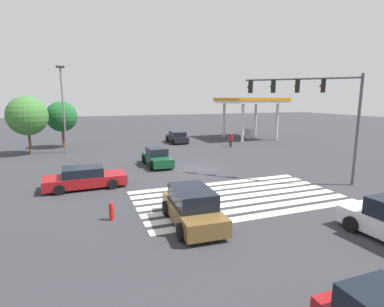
% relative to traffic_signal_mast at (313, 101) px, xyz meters
% --- Properties ---
extents(ground_plane, '(154.73, 154.73, 0.00)m').
position_rel_traffic_signal_mast_xyz_m(ground_plane, '(-6.16, 6.16, -5.35)').
color(ground_plane, '#333338').
extents(crosswalk_markings, '(11.65, 6.30, 0.01)m').
position_rel_traffic_signal_mast_xyz_m(crosswalk_markings, '(-6.16, -1.38, -5.34)').
color(crosswalk_markings, silver).
rests_on(crosswalk_markings, ground_plane).
extents(traffic_signal_mast, '(5.24, 5.24, 7.03)m').
position_rel_traffic_signal_mast_xyz_m(traffic_signal_mast, '(0.00, 0.00, 0.00)').
color(traffic_signal_mast, '#47474C').
rests_on(traffic_signal_mast, ground_plane).
extents(car_1, '(1.97, 4.39, 1.48)m').
position_rel_traffic_signal_mast_xyz_m(car_1, '(-8.52, 8.13, -4.67)').
color(car_1, '#144728').
rests_on(car_1, ground_plane).
extents(car_2, '(2.24, 4.46, 1.60)m').
position_rel_traffic_signal_mast_xyz_m(car_2, '(-9.92, -3.92, -4.58)').
color(car_2, brown).
rests_on(car_2, ground_plane).
extents(car_4, '(4.95, 2.32, 1.33)m').
position_rel_traffic_signal_mast_xyz_m(car_4, '(-14.29, 3.57, -4.72)').
color(car_4, maroon).
rests_on(car_4, ground_plane).
extents(car_5, '(2.18, 4.29, 1.43)m').
position_rel_traffic_signal_mast_xyz_m(car_5, '(-2.97, 20.00, -4.66)').
color(car_5, black).
rests_on(car_5, ground_plane).
extents(gas_station_canopy, '(7.64, 7.64, 5.59)m').
position_rel_traffic_signal_mast_xyz_m(gas_station_canopy, '(7.72, 20.38, -0.37)').
color(gas_station_canopy, silver).
rests_on(gas_station_canopy, ground_plane).
extents(pedestrian, '(0.41, 0.41, 1.66)m').
position_rel_traffic_signal_mast_xyz_m(pedestrian, '(1.66, 14.38, -4.42)').
color(pedestrian, '#38383D').
rests_on(pedestrian, ground_plane).
extents(street_light_pole_a, '(0.80, 0.36, 8.65)m').
position_rel_traffic_signal_mast_xyz_m(street_light_pole_a, '(-15.81, 17.13, -0.21)').
color(street_light_pole_a, slate).
rests_on(street_light_pole_a, ground_plane).
extents(tree_corner_a, '(3.83, 3.83, 5.76)m').
position_rel_traffic_signal_mast_xyz_m(tree_corner_a, '(-19.12, 17.41, -1.51)').
color(tree_corner_a, brown).
rests_on(tree_corner_a, ground_plane).
extents(tree_corner_c, '(3.38, 3.38, 5.20)m').
position_rel_traffic_signal_mast_xyz_m(tree_corner_c, '(-16.23, 21.00, -1.85)').
color(tree_corner_c, brown).
rests_on(tree_corner_c, ground_plane).
extents(fire_hydrant, '(0.22, 0.22, 0.86)m').
position_rel_traffic_signal_mast_xyz_m(fire_hydrant, '(-13.27, -2.25, -4.92)').
color(fire_hydrant, red).
rests_on(fire_hydrant, ground_plane).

